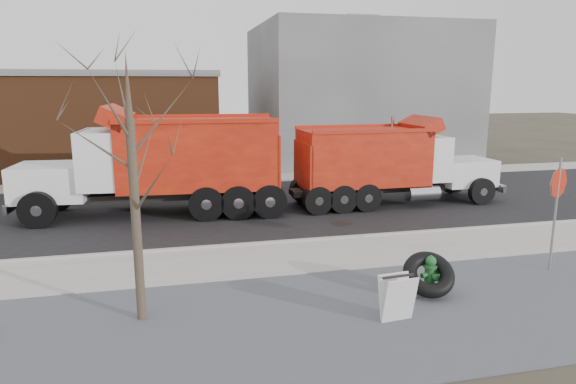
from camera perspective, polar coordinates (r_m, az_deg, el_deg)
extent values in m
plane|color=#383328|center=(13.56, -1.68, -7.93)|extent=(120.00, 120.00, 0.00)
cube|color=slate|center=(10.41, 2.33, -14.24)|extent=(60.00, 5.00, 0.03)
cube|color=#9E9B93|center=(13.78, -1.89, -7.47)|extent=(60.00, 2.50, 0.06)
cube|color=#9E9B93|center=(14.98, -2.88, -5.76)|extent=(60.00, 0.15, 0.11)
cube|color=black|center=(19.51, -5.40, -1.74)|extent=(60.00, 9.40, 0.02)
cube|color=#9E9B93|center=(25.05, -7.21, 1.32)|extent=(60.00, 2.00, 0.06)
cube|color=gray|center=(32.61, 7.61, 10.77)|extent=(12.00, 10.00, 8.00)
cube|color=brown|center=(30.50, -27.58, 6.64)|extent=(20.00, 8.00, 5.00)
cube|color=gray|center=(30.43, -28.07, 11.60)|extent=(20.20, 8.20, 0.30)
cylinder|color=#382D23|center=(10.25, -16.52, -3.30)|extent=(0.18, 0.18, 4.00)
cone|color=#382D23|center=(9.92, -17.43, 11.36)|extent=(0.14, 0.14, 1.20)
cylinder|color=#25612B|center=(12.17, 15.39, -10.59)|extent=(0.47, 0.47, 0.06)
cylinder|color=#25612B|center=(12.06, 15.47, -9.19)|extent=(0.24, 0.24, 0.64)
cylinder|color=#25612B|center=(11.96, 15.55, -7.91)|extent=(0.32, 0.32, 0.05)
sphere|color=#25612B|center=(11.93, 15.58, -7.43)|extent=(0.25, 0.25, 0.25)
cylinder|color=#25612B|center=(11.89, 15.61, -6.95)|extent=(0.05, 0.05, 0.06)
cylinder|color=#25612B|center=(11.91, 14.87, -8.94)|extent=(0.15, 0.15, 0.12)
cylinder|color=#25612B|center=(12.15, 16.11, -8.59)|extent=(0.15, 0.15, 0.12)
cylinder|color=#25612B|center=(11.92, 16.10, -9.11)|extent=(0.19, 0.17, 0.16)
torus|color=black|center=(11.83, 15.36, -8.81)|extent=(1.33, 1.28, 0.96)
cylinder|color=gray|center=(14.27, 27.54, -2.31)|extent=(0.06, 0.06, 2.86)
cylinder|color=#B51E0C|center=(14.11, 27.85, 0.90)|extent=(0.72, 0.33, 0.77)
cube|color=silver|center=(10.40, 12.32, -11.69)|extent=(0.70, 0.30, 0.92)
cube|color=silver|center=(10.55, 11.76, -11.30)|extent=(0.70, 0.30, 0.92)
cube|color=black|center=(10.30, 12.15, -9.15)|extent=(0.68, 0.11, 0.04)
cube|color=black|center=(20.36, 11.38, 0.46)|extent=(8.04, 0.93, 0.21)
cube|color=white|center=(21.79, 18.90, 2.16)|extent=(2.09, 1.86, 1.03)
cube|color=silver|center=(22.38, 21.21, 2.24)|extent=(0.08, 1.65, 0.94)
cube|color=white|center=(20.72, 14.59, 3.79)|extent=(1.53, 2.18, 1.69)
cube|color=black|center=(21.03, 16.46, 5.09)|extent=(0.08, 1.88, 0.75)
cube|color=red|center=(19.66, 8.31, 3.90)|extent=(4.73, 2.32, 2.07)
cylinder|color=silver|center=(21.07, 11.46, 5.22)|extent=(0.13, 0.13, 2.26)
cylinder|color=black|center=(22.84, 17.85, 1.10)|extent=(1.04, 0.30, 1.03)
cylinder|color=black|center=(21.18, 20.72, 0.08)|extent=(1.04, 0.30, 1.03)
cylinder|color=black|center=(20.34, 4.29, 0.36)|extent=(1.04, 0.30, 1.03)
cylinder|color=black|center=(18.67, 6.02, -0.72)|extent=(1.04, 0.30, 1.03)
cube|color=black|center=(18.82, -14.06, -0.35)|extent=(8.90, 1.55, 0.24)
cube|color=white|center=(19.34, -24.73, 1.06)|extent=(2.52, 2.27, 1.19)
cube|color=silver|center=(19.65, -27.73, 0.93)|extent=(0.19, 1.90, 1.08)
cube|color=white|center=(18.80, -19.33, 3.55)|extent=(1.90, 2.61, 1.95)
cube|color=black|center=(18.88, -21.69, 5.07)|extent=(0.20, 2.17, 0.87)
cube|color=red|center=(18.50, -9.93, 4.26)|extent=(5.59, 2.96, 2.39)
cylinder|color=silver|center=(17.60, -17.27, 4.76)|extent=(0.16, 0.16, 2.60)
cylinder|color=black|center=(18.43, -26.07, -1.80)|extent=(1.21, 0.41, 1.19)
cylinder|color=black|center=(20.63, -24.26, -0.28)|extent=(1.21, 0.41, 1.19)
cylinder|color=black|center=(17.79, -5.57, -1.08)|extent=(1.21, 0.41, 1.19)
cylinder|color=black|center=(19.82, -5.98, 0.26)|extent=(1.21, 0.41, 1.19)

